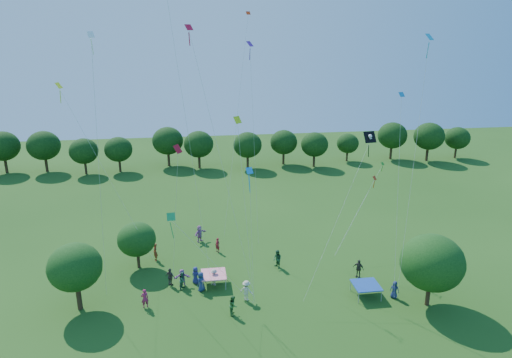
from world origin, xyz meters
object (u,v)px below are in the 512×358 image
(near_tree_north, at_px, (137,239))
(tent_red_stripe, at_px, (214,274))
(near_tree_west, at_px, (75,267))
(tent_blue, at_px, (366,285))
(pirate_kite, at_px, (368,141))
(near_tree_east, at_px, (432,263))
(red_high_kite, at_px, (171,27))

(near_tree_north, height_order, tent_red_stripe, near_tree_north)
(near_tree_west, distance_m, tent_blue, 24.07)
(near_tree_west, relative_size, near_tree_north, 1.25)
(near_tree_north, xyz_separation_m, pirate_kite, (20.96, -3.09, 9.51))
(near_tree_north, distance_m, tent_blue, 21.40)
(near_tree_north, bearing_deg, pirate_kite, -8.39)
(tent_red_stripe, relative_size, pirate_kite, 0.18)
(near_tree_north, xyz_separation_m, tent_blue, (19.81, -7.87, -1.93))
(near_tree_east, height_order, red_high_kite, red_high_kite)
(near_tree_north, xyz_separation_m, red_high_kite, (4.58, -8.00, 19.01))
(near_tree_north, height_order, near_tree_east, near_tree_east)
(near_tree_north, distance_m, near_tree_east, 26.32)
(red_high_kite, bearing_deg, tent_red_stripe, 57.44)
(near_tree_east, xyz_separation_m, tent_blue, (-4.57, 2.00, -2.87))
(tent_red_stripe, xyz_separation_m, tent_blue, (12.82, -3.64, 0.00))
(pirate_kite, bearing_deg, tent_red_stripe, -175.38)
(tent_blue, bearing_deg, near_tree_east, -23.64)
(tent_blue, relative_size, pirate_kite, 0.18)
(pirate_kite, bearing_deg, near_tree_north, 171.61)
(near_tree_west, xyz_separation_m, pirate_kite, (25.01, 3.34, 8.66))
(near_tree_north, height_order, tent_blue, near_tree_north)
(near_tree_east, xyz_separation_m, pirate_kite, (-3.42, 6.77, 8.58))
(near_tree_east, xyz_separation_m, tent_red_stripe, (-17.39, 5.64, -2.87))
(near_tree_west, height_order, tent_blue, near_tree_west)
(tent_blue, height_order, red_high_kite, red_high_kite)
(near_tree_east, height_order, pirate_kite, pirate_kite)
(near_tree_north, height_order, pirate_kite, pirate_kite)
(near_tree_west, height_order, tent_red_stripe, near_tree_west)
(near_tree_east, distance_m, tent_blue, 5.75)
(tent_blue, xyz_separation_m, pirate_kite, (1.14, 4.77, 11.44))
(tent_red_stripe, distance_m, pirate_kite, 18.09)
(tent_red_stripe, bearing_deg, near_tree_north, 148.88)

